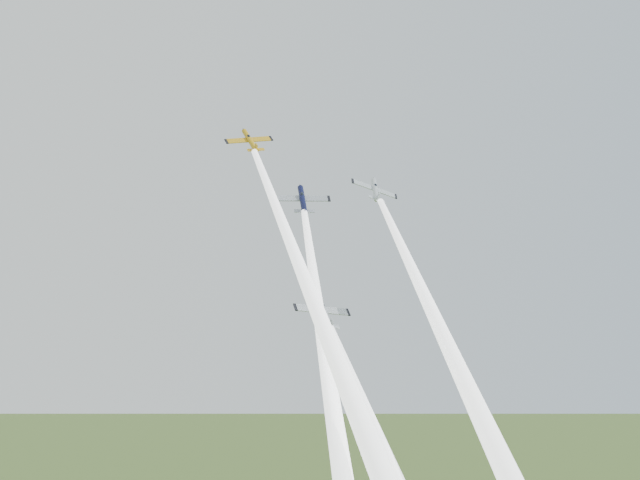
{
  "coord_description": "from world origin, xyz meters",
  "views": [
    {
      "loc": [
        -38.61,
        -114.75,
        75.78
      ],
      "look_at": [
        0.0,
        -6.0,
        92.0
      ],
      "focal_mm": 45.0,
      "sensor_mm": 36.0,
      "label": 1
    }
  ],
  "objects_px": {
    "plane_yellow": "(250,141)",
    "plane_navy": "(302,200)",
    "plane_silver_low": "(324,312)",
    "plane_silver_right": "(375,190)"
  },
  "relations": [
    {
      "from": "plane_yellow",
      "to": "plane_navy",
      "type": "bearing_deg",
      "value": -37.14
    },
    {
      "from": "plane_navy",
      "to": "plane_silver_low",
      "type": "bearing_deg",
      "value": -66.94
    },
    {
      "from": "plane_silver_right",
      "to": "plane_yellow",
      "type": "bearing_deg",
      "value": 178.41
    },
    {
      "from": "plane_yellow",
      "to": "plane_silver_low",
      "type": "xyz_separation_m",
      "value": [
        8.27,
        -10.91,
        -27.03
      ]
    },
    {
      "from": "plane_yellow",
      "to": "plane_navy",
      "type": "xyz_separation_m",
      "value": [
        7.04,
        -4.85,
        -9.79
      ]
    },
    {
      "from": "plane_silver_right",
      "to": "plane_navy",
      "type": "bearing_deg",
      "value": -163.52
    },
    {
      "from": "plane_navy",
      "to": "plane_silver_low",
      "type": "height_order",
      "value": "plane_navy"
    },
    {
      "from": "plane_yellow",
      "to": "plane_silver_low",
      "type": "relative_size",
      "value": 0.89
    },
    {
      "from": "plane_silver_right",
      "to": "plane_silver_low",
      "type": "bearing_deg",
      "value": -139.87
    },
    {
      "from": "plane_silver_low",
      "to": "plane_silver_right",
      "type": "bearing_deg",
      "value": 32.78
    }
  ]
}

